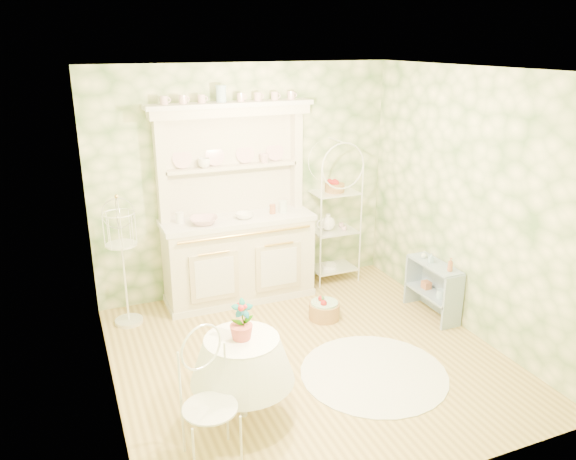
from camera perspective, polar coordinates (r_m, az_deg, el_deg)
name	(u,v)px	position (r m, az deg, el deg)	size (l,w,h in m)	color
floor	(308,357)	(5.62, 2.00, -12.73)	(3.60, 3.60, 0.00)	tan
ceiling	(311,70)	(4.80, 2.38, 15.96)	(3.60, 3.60, 0.00)	white
wall_left	(100,253)	(4.63, -18.53, -2.24)	(3.60, 3.60, 0.00)	#F8F1BC
wall_right	(470,204)	(5.99, 18.04, 2.51)	(3.60, 3.60, 0.00)	#F8F1BC
wall_back	(246,181)	(6.66, -4.31, 4.96)	(3.60, 3.60, 0.00)	#F8F1BC
wall_front	(430,310)	(3.61, 14.26, -7.87)	(3.60, 3.60, 0.00)	#F8F1BC
kitchen_dresser	(237,206)	(6.40, -5.17, 2.45)	(1.87, 0.61, 2.29)	silver
bakers_rack	(334,215)	(7.03, 4.69, 1.54)	(0.54, 0.38, 1.72)	white
side_shelf	(433,288)	(6.46, 14.50, -5.73)	(0.28, 0.75, 0.64)	#8EA3B6
round_table	(243,375)	(4.66, -4.63, -14.44)	(0.70, 0.70, 0.77)	white
cafe_chair	(210,414)	(4.25, -7.89, -18.04)	(0.36, 0.36, 0.80)	white
birdcage_stand	(123,262)	(6.16, -16.41, -3.11)	(0.34, 0.34, 1.43)	white
floor_basket	(324,310)	(6.27, 3.70, -8.12)	(0.31, 0.31, 0.20)	#AB7C47
lace_rug	(374,373)	(5.42, 8.71, -14.16)	(1.36, 1.36, 0.01)	white
bowl_floral	(204,223)	(6.24, -8.52, 0.68)	(0.31, 0.31, 0.08)	white
bowl_white	(244,218)	(6.38, -4.45, 1.25)	(0.21, 0.21, 0.07)	white
cup_left	(204,165)	(6.35, -8.49, 6.53)	(0.14, 0.14, 0.11)	white
cup_right	(264,160)	(6.55, -2.42, 7.10)	(0.11, 0.11, 0.11)	white
potted_geranium	(243,323)	(4.42, -4.60, -9.41)	(0.17, 0.12, 0.33)	#3F7238
bottle_amber	(450,265)	(6.16, 16.16, -3.47)	(0.06, 0.06, 0.15)	#B06640
bottle_blue	(431,259)	(6.35, 14.32, -2.91)	(0.05, 0.05, 0.11)	#9EC3D4
bottle_glass	(424,255)	(6.46, 13.64, -2.52)	(0.07, 0.07, 0.09)	silver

